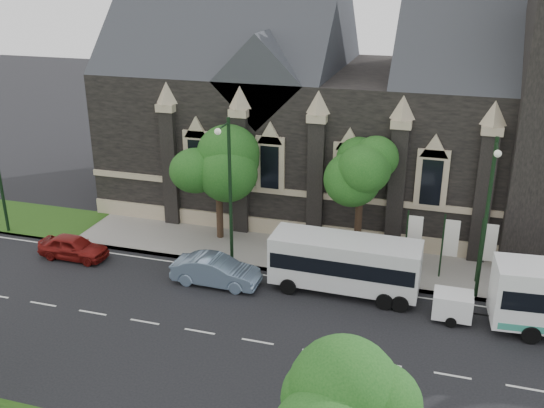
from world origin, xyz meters
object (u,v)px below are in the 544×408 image
at_px(banner_flag_center, 448,242).
at_px(banner_flag_right, 486,246).
at_px(car_far_red, 73,247).
at_px(tree_walk_left, 222,154).
at_px(street_lamp_mid, 229,185).
at_px(shuttle_bus, 345,262).
at_px(box_trailer, 453,305).
at_px(tree_walk_right, 366,166).
at_px(banner_flag_left, 412,237).
at_px(street_lamp_near, 487,212).
at_px(sedan, 216,271).

relative_size(banner_flag_center, banner_flag_right, 1.00).
bearing_deg(car_far_red, tree_walk_left, -54.49).
height_order(banner_flag_center, car_far_red, banner_flag_center).
relative_size(street_lamp_mid, shuttle_bus, 1.11).
bearing_deg(car_far_red, banner_flag_center, -79.81).
bearing_deg(tree_walk_left, box_trailer, -22.33).
xyz_separation_m(tree_walk_right, car_far_red, (-16.77, -5.45, -5.08)).
relative_size(banner_flag_center, car_far_red, 0.92).
relative_size(tree_walk_right, street_lamp_mid, 0.87).
bearing_deg(tree_walk_left, tree_walk_right, 0.06).
relative_size(tree_walk_right, banner_flag_right, 1.95).
height_order(street_lamp_mid, box_trailer, street_lamp_mid).
relative_size(tree_walk_right, banner_flag_left, 1.95).
bearing_deg(street_lamp_near, box_trailer, -116.66).
bearing_deg(sedan, street_lamp_mid, 0.29).
distance_m(street_lamp_mid, shuttle_bus, 7.85).
height_order(tree_walk_right, banner_flag_right, tree_walk_right).
distance_m(tree_walk_right, car_far_red, 18.35).
height_order(banner_flag_left, banner_flag_right, same).
height_order(shuttle_bus, box_trailer, shuttle_bus).
height_order(banner_flag_center, banner_flag_right, same).
height_order(tree_walk_right, tree_walk_left, tree_walk_right).
distance_m(tree_walk_right, box_trailer, 9.59).
bearing_deg(street_lamp_near, car_far_red, -175.56).
bearing_deg(box_trailer, banner_flag_center, 96.65).
bearing_deg(sedan, banner_flag_right, -73.10).
bearing_deg(tree_walk_left, shuttle_bus, -27.81).
relative_size(tree_walk_right, shuttle_bus, 0.96).
bearing_deg(box_trailer, shuttle_bus, 166.77).
distance_m(banner_flag_left, car_far_red, 20.26).
distance_m(tree_walk_right, banner_flag_left, 4.92).
bearing_deg(sedan, banner_flag_left, -67.21).
bearing_deg(tree_walk_right, banner_flag_right, -13.60).
distance_m(tree_walk_right, tree_walk_left, 9.01).
height_order(banner_flag_left, shuttle_bus, banner_flag_left).
xyz_separation_m(banner_flag_center, car_far_red, (-21.84, -3.73, -1.65)).
xyz_separation_m(street_lamp_near, car_far_red, (-23.56, -1.83, -4.37)).
distance_m(banner_flag_right, car_far_red, 24.19).
bearing_deg(tree_walk_left, banner_flag_left, -8.02).
height_order(sedan, car_far_red, sedan).
relative_size(tree_walk_right, tree_walk_left, 1.02).
xyz_separation_m(banner_flag_left, shuttle_bus, (-3.25, -2.96, -0.60)).
xyz_separation_m(banner_flag_right, car_far_red, (-23.84, -3.73, -1.65)).
height_order(street_lamp_near, box_trailer, street_lamp_near).
relative_size(street_lamp_mid, banner_flag_right, 2.25).
relative_size(box_trailer, car_far_red, 0.65).
bearing_deg(tree_walk_right, box_trailer, -47.05).
relative_size(banner_flag_right, sedan, 0.80).
bearing_deg(tree_walk_right, street_lamp_near, -28.06).
relative_size(banner_flag_center, box_trailer, 1.43).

